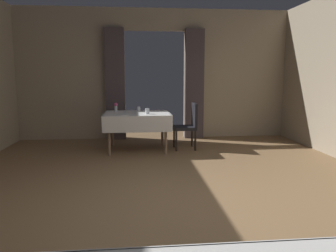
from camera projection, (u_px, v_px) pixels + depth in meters
name	position (u px, v px, depth m)	size (l,w,h in m)	color
ground	(177.00, 206.00, 3.67)	(10.08, 10.08, 0.00)	olive
wall_back	(155.00, 74.00, 7.55)	(6.40, 0.27, 3.00)	tan
dining_table_mid	(137.00, 118.00, 6.36)	(1.30, 1.03, 0.75)	#7A604C
chair_mid_right	(189.00, 124.00, 6.50)	(0.44, 0.44, 0.93)	black
flower_vase_mid	(116.00, 107.00, 6.56)	(0.07, 0.07, 0.18)	silver
glass_mid_b	(147.00, 111.00, 6.15)	(0.08, 0.08, 0.11)	silver
glass_mid_c	(139.00, 109.00, 6.69)	(0.08, 0.08, 0.09)	silver
plate_mid_d	(123.00, 115.00, 6.00)	(0.20, 0.20, 0.01)	white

